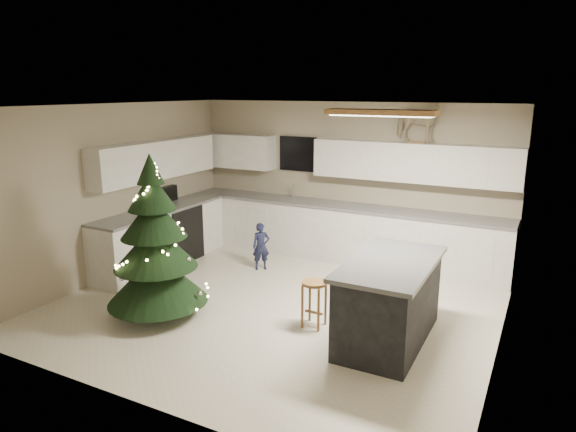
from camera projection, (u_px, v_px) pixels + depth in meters
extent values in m
plane|color=beige|center=(276.00, 305.00, 6.84)|extent=(5.50, 5.50, 0.00)
cube|color=#A1947F|center=(346.00, 180.00, 8.68)|extent=(5.50, 0.02, 2.60)
cube|color=#A1947F|center=(134.00, 271.00, 4.37)|extent=(5.50, 0.02, 2.60)
cube|color=#A1947F|center=(116.00, 191.00, 7.75)|extent=(0.02, 5.00, 2.60)
cube|color=#A1947F|center=(509.00, 239.00, 5.29)|extent=(0.02, 5.00, 2.60)
cube|color=silver|center=(275.00, 106.00, 6.21)|extent=(5.50, 5.00, 0.02)
cube|color=brown|center=(381.00, 112.00, 5.73)|extent=(1.25, 0.32, 0.06)
cube|color=white|center=(381.00, 115.00, 5.73)|extent=(1.15, 0.24, 0.02)
cube|color=white|center=(339.00, 233.00, 8.62)|extent=(5.48, 0.60, 0.90)
cube|color=white|center=(161.00, 238.00, 8.34)|extent=(0.60, 2.60, 0.90)
cube|color=slate|center=(339.00, 206.00, 8.50)|extent=(5.48, 0.62, 0.04)
cube|color=slate|center=(160.00, 210.00, 8.22)|extent=(0.62, 2.60, 0.04)
cube|color=white|center=(238.00, 151.00, 9.34)|extent=(1.40, 0.35, 0.60)
cube|color=white|center=(413.00, 162.00, 7.92)|extent=(3.20, 0.35, 0.60)
cube|color=white|center=(156.00, 160.00, 8.20)|extent=(0.35, 2.60, 0.60)
cube|color=black|center=(298.00, 154.00, 8.95)|extent=(0.70, 0.04, 0.60)
cube|color=#99999E|center=(291.00, 201.00, 8.92)|extent=(0.55, 0.40, 0.06)
cylinder|color=#99999E|center=(294.00, 191.00, 8.96)|extent=(0.03, 0.03, 0.24)
cube|color=black|center=(174.00, 233.00, 8.59)|extent=(0.64, 0.75, 0.90)
cube|color=black|center=(161.00, 197.00, 8.55)|extent=(0.10, 0.75, 0.30)
cube|color=black|center=(389.00, 303.00, 5.80)|extent=(0.80, 1.60, 0.90)
cube|color=#2B2A2C|center=(391.00, 263.00, 5.68)|extent=(0.90, 1.70, 0.05)
cylinder|color=brown|center=(314.00, 283.00, 6.11)|extent=(0.30, 0.30, 0.04)
cylinder|color=brown|center=(302.00, 307.00, 6.13)|extent=(0.03, 0.03, 0.54)
cylinder|color=brown|center=(318.00, 310.00, 6.04)|extent=(0.03, 0.03, 0.54)
cylinder|color=brown|center=(310.00, 301.00, 6.32)|extent=(0.03, 0.03, 0.54)
cylinder|color=brown|center=(326.00, 304.00, 6.22)|extent=(0.03, 0.03, 0.54)
cube|color=brown|center=(314.00, 312.00, 6.20)|extent=(0.23, 0.03, 0.03)
cylinder|color=#3F2816|center=(159.00, 305.00, 6.52)|extent=(0.11, 0.11, 0.28)
cone|color=black|center=(157.00, 277.00, 6.43)|extent=(1.25, 1.25, 0.64)
cone|color=black|center=(155.00, 246.00, 6.33)|extent=(1.03, 1.03, 0.55)
cone|color=black|center=(153.00, 217.00, 6.24)|extent=(0.81, 0.81, 0.50)
cone|color=black|center=(151.00, 191.00, 6.16)|extent=(0.59, 0.59, 0.46)
cone|color=black|center=(150.00, 169.00, 6.10)|extent=(0.33, 0.33, 0.37)
sphere|color=#FFD88C|center=(200.00, 308.00, 6.21)|extent=(0.03, 0.03, 0.03)
sphere|color=#FFD88C|center=(207.00, 298.00, 6.39)|extent=(0.03, 0.03, 0.03)
sphere|color=#FFD88C|center=(208.00, 289.00, 6.58)|extent=(0.03, 0.03, 0.03)
sphere|color=#FFD88C|center=(204.00, 280.00, 6.75)|extent=(0.03, 0.03, 0.03)
sphere|color=#FFD88C|center=(196.00, 274.00, 6.88)|extent=(0.03, 0.03, 0.03)
sphere|color=#FFD88C|center=(185.00, 268.00, 6.96)|extent=(0.03, 0.03, 0.03)
sphere|color=#FFD88C|center=(171.00, 265.00, 6.99)|extent=(0.03, 0.03, 0.03)
sphere|color=#FFD88C|center=(158.00, 263.00, 6.95)|extent=(0.03, 0.03, 0.03)
sphere|color=#FFD88C|center=(144.00, 262.00, 6.86)|extent=(0.03, 0.03, 0.03)
sphere|color=#FFD88C|center=(132.00, 262.00, 6.73)|extent=(0.03, 0.03, 0.03)
sphere|color=#FFD88C|center=(123.00, 263.00, 6.57)|extent=(0.03, 0.03, 0.03)
sphere|color=#FFD88C|center=(117.00, 264.00, 6.41)|extent=(0.03, 0.03, 0.03)
sphere|color=#FFD88C|center=(115.00, 265.00, 6.25)|extent=(0.03, 0.03, 0.03)
sphere|color=#FFD88C|center=(118.00, 266.00, 6.11)|extent=(0.03, 0.03, 0.03)
sphere|color=#FFD88C|center=(125.00, 265.00, 6.00)|extent=(0.03, 0.03, 0.03)
sphere|color=#FFD88C|center=(135.00, 263.00, 5.94)|extent=(0.03, 0.03, 0.03)
sphere|color=#FFD88C|center=(147.00, 260.00, 5.93)|extent=(0.03, 0.03, 0.03)
sphere|color=#FFD88C|center=(159.00, 256.00, 5.95)|extent=(0.03, 0.03, 0.03)
sphere|color=#FFD88C|center=(169.00, 250.00, 6.02)|extent=(0.03, 0.03, 0.03)
sphere|color=#FFD88C|center=(177.00, 245.00, 6.11)|extent=(0.03, 0.03, 0.03)
sphere|color=#FFD88C|center=(182.00, 239.00, 6.21)|extent=(0.03, 0.03, 0.03)
sphere|color=#FFD88C|center=(183.00, 233.00, 6.32)|extent=(0.03, 0.03, 0.03)
sphere|color=#FFD88C|center=(182.00, 227.00, 6.41)|extent=(0.03, 0.03, 0.03)
sphere|color=#FFD88C|center=(177.00, 222.00, 6.48)|extent=(0.03, 0.03, 0.03)
sphere|color=#FFD88C|center=(171.00, 218.00, 6.53)|extent=(0.03, 0.03, 0.03)
sphere|color=#FFD88C|center=(164.00, 215.00, 6.54)|extent=(0.03, 0.03, 0.03)
sphere|color=#FFD88C|center=(156.00, 212.00, 6.52)|extent=(0.03, 0.03, 0.03)
sphere|color=#FFD88C|center=(148.00, 209.00, 6.47)|extent=(0.03, 0.03, 0.03)
sphere|color=#FFD88C|center=(142.00, 207.00, 6.40)|extent=(0.03, 0.03, 0.03)
sphere|color=#FFD88C|center=(137.00, 206.00, 6.32)|extent=(0.03, 0.03, 0.03)
sphere|color=#FFD88C|center=(134.00, 204.00, 6.23)|extent=(0.03, 0.03, 0.03)
sphere|color=#FFD88C|center=(134.00, 202.00, 6.15)|extent=(0.03, 0.03, 0.03)
sphere|color=#FFD88C|center=(135.00, 199.00, 6.09)|extent=(0.03, 0.03, 0.03)
sphere|color=#FFD88C|center=(138.00, 197.00, 6.04)|extent=(0.03, 0.03, 0.03)
sphere|color=#FFD88C|center=(142.00, 194.00, 6.01)|extent=(0.03, 0.03, 0.03)
sphere|color=#FFD88C|center=(147.00, 190.00, 6.00)|extent=(0.03, 0.03, 0.03)
sphere|color=#FFD88C|center=(151.00, 187.00, 6.01)|extent=(0.03, 0.03, 0.03)
sphere|color=#FFD88C|center=(154.00, 183.00, 6.03)|extent=(0.03, 0.03, 0.03)
sphere|color=#FFD88C|center=(157.00, 179.00, 6.05)|extent=(0.03, 0.03, 0.03)
sphere|color=#FFD88C|center=(158.00, 175.00, 6.08)|extent=(0.03, 0.03, 0.03)
sphere|color=#FFD88C|center=(157.00, 171.00, 6.10)|extent=(0.03, 0.03, 0.03)
sphere|color=#FFD88C|center=(156.00, 167.00, 6.12)|extent=(0.03, 0.03, 0.03)
sphere|color=#FFD88C|center=(154.00, 164.00, 6.12)|extent=(0.03, 0.03, 0.03)
sphere|color=silver|center=(194.00, 298.00, 6.22)|extent=(0.06, 0.06, 0.06)
sphere|color=silver|center=(161.00, 266.00, 6.93)|extent=(0.06, 0.06, 0.06)
sphere|color=silver|center=(122.00, 278.00, 6.08)|extent=(0.06, 0.06, 0.06)
sphere|color=silver|center=(188.00, 260.00, 6.30)|extent=(0.06, 0.06, 0.06)
sphere|color=silver|center=(149.00, 240.00, 6.65)|extent=(0.06, 0.06, 0.06)
sphere|color=silver|center=(136.00, 244.00, 6.03)|extent=(0.06, 0.06, 0.06)
sphere|color=silver|center=(176.00, 225.00, 6.31)|extent=(0.06, 0.06, 0.06)
sphere|color=silver|center=(144.00, 212.00, 6.39)|extent=(0.06, 0.06, 0.06)
sphere|color=silver|center=(146.00, 207.00, 6.04)|extent=(0.06, 0.06, 0.06)
sphere|color=silver|center=(162.00, 192.00, 6.22)|extent=(0.06, 0.06, 0.06)
sphere|color=silver|center=(146.00, 181.00, 6.17)|extent=(0.06, 0.06, 0.06)
sphere|color=silver|center=(150.00, 171.00, 6.08)|extent=(0.06, 0.06, 0.06)
imported|color=black|center=(261.00, 246.00, 8.12)|extent=(0.33, 0.32, 0.75)
cube|color=brown|center=(416.00, 142.00, 7.78)|extent=(0.27, 0.02, 0.02)
cube|color=brown|center=(417.00, 142.00, 7.86)|extent=(0.27, 0.02, 0.02)
imported|color=beige|center=(418.00, 122.00, 7.75)|extent=(0.70, 0.33, 0.58)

